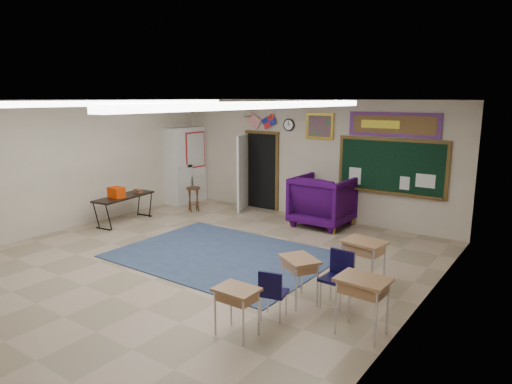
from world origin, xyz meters
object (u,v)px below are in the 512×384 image
Objects in this scene: wingback_armchair at (323,201)px; folding_table at (124,208)px; student_desk_front_left at (299,278)px; wooden_stool at (194,199)px; student_desk_front_right at (363,261)px.

wingback_armchair is 4.89m from folding_table.
wooden_stool is (-5.20, 3.25, -0.05)m from student_desk_front_left.
wingback_armchair is at bearing 12.74° from wooden_stool.
student_desk_front_right is 6.37m from folding_table.
student_desk_front_right is 6.15m from wooden_stool.
wingback_armchair reaches higher than student_desk_front_right.
student_desk_front_left is 0.44× the size of folding_table.
student_desk_front_left is 1.12× the size of wooden_stool.
folding_table is 2.56× the size of wooden_stool.
folding_table reaches higher than student_desk_front_left.
folding_table is at bearing -161.48° from student_desk_front_left.
folding_table is at bearing -108.21° from wooden_stool.
wooden_stool is at bearing 12.47° from wingback_armchair.
folding_table is (-4.11, -2.63, -0.24)m from wingback_armchair.
student_desk_front_left is at bearing -31.98° from wooden_stool.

